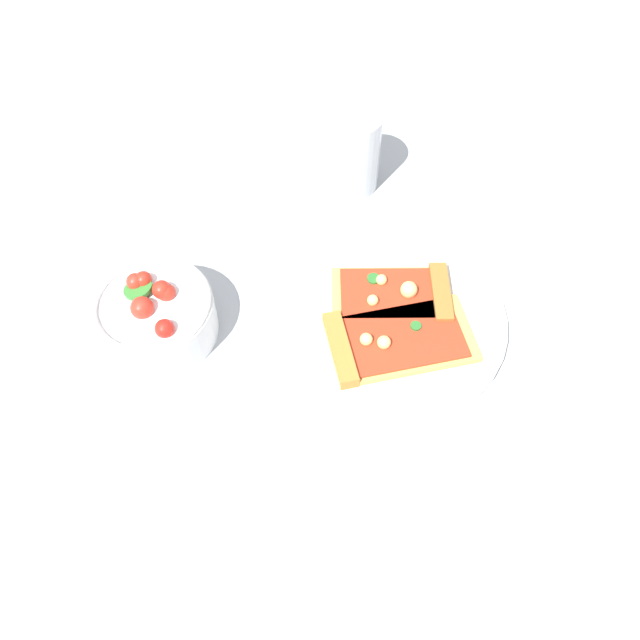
{
  "coord_description": "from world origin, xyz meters",
  "views": [
    {
      "loc": [
        -0.03,
        0.44,
        0.62
      ],
      "look_at": [
        0.07,
        0.05,
        0.03
      ],
      "focal_mm": 36.86,
      "sensor_mm": 36.0,
      "label": 1
    }
  ],
  "objects_px": {
    "plate": "(391,320)",
    "salad_bowl": "(155,315)",
    "pizza_slice_near": "(390,341)",
    "pizza_slice_far": "(400,295)",
    "paper_napkin": "(386,579)",
    "soda_glass": "(352,154)"
  },
  "relations": [
    {
      "from": "plate",
      "to": "pizza_slice_near",
      "type": "height_order",
      "value": "pizza_slice_near"
    },
    {
      "from": "pizza_slice_far",
      "to": "soda_glass",
      "type": "bearing_deg",
      "value": -61.67
    },
    {
      "from": "pizza_slice_near",
      "to": "paper_napkin",
      "type": "bearing_deg",
      "value": 100.29
    },
    {
      "from": "pizza_slice_far",
      "to": "plate",
      "type": "bearing_deg",
      "value": 82.73
    },
    {
      "from": "plate",
      "to": "salad_bowl",
      "type": "xyz_separation_m",
      "value": [
        0.25,
        0.07,
        0.02
      ]
    },
    {
      "from": "paper_napkin",
      "to": "plate",
      "type": "bearing_deg",
      "value": -80.11
    },
    {
      "from": "pizza_slice_far",
      "to": "paper_napkin",
      "type": "bearing_deg",
      "value": 98.38
    },
    {
      "from": "pizza_slice_far",
      "to": "soda_glass",
      "type": "distance_m",
      "value": 0.21
    },
    {
      "from": "soda_glass",
      "to": "pizza_slice_far",
      "type": "bearing_deg",
      "value": 118.33
    },
    {
      "from": "pizza_slice_far",
      "to": "pizza_slice_near",
      "type": "bearing_deg",
      "value": 91.05
    },
    {
      "from": "pizza_slice_near",
      "to": "pizza_slice_far",
      "type": "xyz_separation_m",
      "value": [
        0.0,
        -0.06,
        0.0
      ]
    },
    {
      "from": "plate",
      "to": "paper_napkin",
      "type": "distance_m",
      "value": 0.28
    },
    {
      "from": "plate",
      "to": "paper_napkin",
      "type": "bearing_deg",
      "value": 99.89
    },
    {
      "from": "plate",
      "to": "pizza_slice_far",
      "type": "relative_size",
      "value": 1.75
    },
    {
      "from": "pizza_slice_near",
      "to": "soda_glass",
      "type": "distance_m",
      "value": 0.27
    },
    {
      "from": "plate",
      "to": "salad_bowl",
      "type": "height_order",
      "value": "salad_bowl"
    },
    {
      "from": "soda_glass",
      "to": "paper_napkin",
      "type": "height_order",
      "value": "soda_glass"
    },
    {
      "from": "pizza_slice_near",
      "to": "soda_glass",
      "type": "height_order",
      "value": "soda_glass"
    },
    {
      "from": "pizza_slice_near",
      "to": "salad_bowl",
      "type": "relative_size",
      "value": 1.36
    },
    {
      "from": "plate",
      "to": "pizza_slice_near",
      "type": "relative_size",
      "value": 1.45
    },
    {
      "from": "paper_napkin",
      "to": "pizza_slice_near",
      "type": "bearing_deg",
      "value": -79.71
    },
    {
      "from": "soda_glass",
      "to": "pizza_slice_near",
      "type": "bearing_deg",
      "value": 112.03
    }
  ]
}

